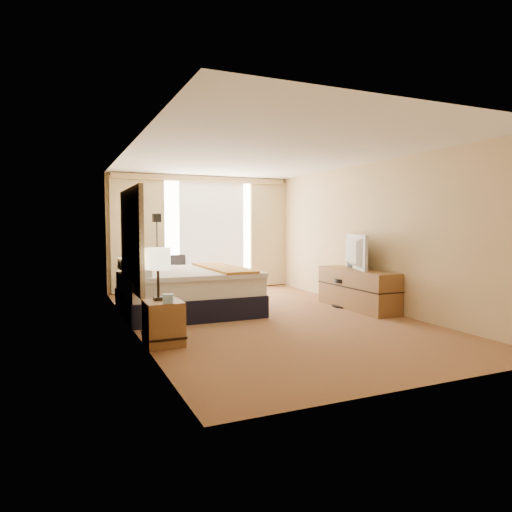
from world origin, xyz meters
name	(u,v)px	position (x,y,z in m)	size (l,w,h in m)	color
floor	(264,317)	(0.00, 0.00, 0.00)	(4.20, 7.00, 0.02)	#5C1A1B
ceiling	(264,155)	(0.00, 0.00, 2.60)	(4.20, 7.00, 0.02)	silver
wall_back	(201,233)	(0.00, 3.50, 1.30)	(4.20, 0.02, 2.60)	#D8B084
wall_front	(425,247)	(0.00, -3.50, 1.30)	(4.20, 0.02, 2.60)	#D8B084
wall_left	(130,239)	(-2.10, 0.00, 1.30)	(0.02, 7.00, 2.60)	#D8B084
wall_right	(370,236)	(2.10, 0.00, 1.30)	(0.02, 7.00, 2.60)	#D8B084
headboard	(131,240)	(-2.06, 0.20, 1.28)	(0.06, 1.85, 1.50)	black
nightstand_left	(163,323)	(-1.87, -1.05, 0.28)	(0.45, 0.52, 0.55)	brown
nightstand_right	(133,295)	(-1.87, 1.45, 0.28)	(0.45, 0.52, 0.55)	brown
media_dresser	(357,289)	(1.83, 0.00, 0.35)	(0.50, 1.80, 0.70)	brown
window	(212,232)	(0.25, 3.47, 1.32)	(2.30, 0.02, 2.30)	silver
curtains	(202,228)	(0.00, 3.39, 1.41)	(4.12, 0.19, 2.56)	beige
bed	(187,290)	(-1.06, 0.85, 0.38)	(2.15, 1.97, 1.05)	black
loveseat	(165,282)	(-0.96, 3.04, 0.27)	(1.43, 0.98, 0.82)	#541D18
floor_lamp	(157,238)	(-1.15, 2.83, 1.22)	(0.22, 0.22, 1.72)	black
desk_chair	(348,282)	(1.80, 0.23, 0.45)	(0.49, 0.49, 1.01)	black
lamp_left	(158,260)	(-1.91, -0.98, 1.06)	(0.31, 0.31, 0.66)	black
lamp_right	(131,250)	(-1.88, 1.49, 1.06)	(0.31, 0.31, 0.66)	black
tissue_box	(168,299)	(-1.85, -1.23, 0.60)	(0.12, 0.12, 0.11)	#93C0E3
telephone	(137,278)	(-1.82, 1.30, 0.59)	(0.19, 0.15, 0.07)	black
television	(351,252)	(1.78, 0.15, 1.01)	(1.08, 0.14, 0.62)	black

